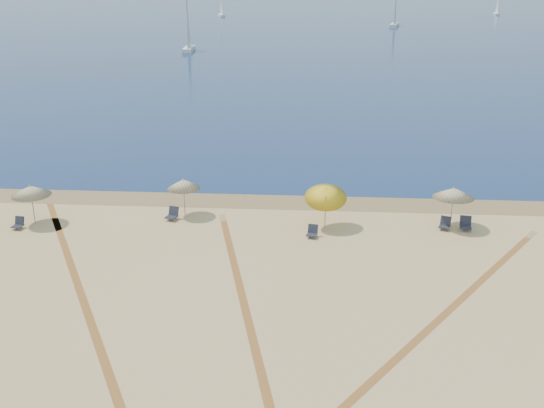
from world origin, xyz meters
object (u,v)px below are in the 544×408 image
at_px(chair_4, 312,232).
at_px(sailboat_3, 395,14).
at_px(umbrella_4, 454,193).
at_px(sailboat_2, 188,35).
at_px(umbrella_3, 326,194).
at_px(chair_2, 18,223).
at_px(chair_6, 466,224).
at_px(umbrella_1, 31,191).
at_px(sailboat_0, 497,7).
at_px(umbrella_2, 184,184).
at_px(chair_3, 172,214).
at_px(chair_5, 445,224).
at_px(sailboat_1, 221,8).

height_order(chair_4, sailboat_3, sailboat_3).
relative_size(umbrella_4, sailboat_2, 0.28).
height_order(umbrella_3, umbrella_4, umbrella_3).
height_order(chair_2, chair_4, chair_4).
bearing_deg(chair_6, sailboat_2, 119.54).
height_order(umbrella_1, sailboat_0, sailboat_0).
bearing_deg(umbrella_2, chair_2, -163.55).
xyz_separation_m(chair_2, chair_6, (24.31, 1.50, 0.04)).
relative_size(umbrella_2, umbrella_4, 0.96).
distance_m(chair_3, chair_5, 15.10).
relative_size(umbrella_3, umbrella_4, 1.14).
distance_m(chair_2, chair_3, 8.32).
xyz_separation_m(sailboat_1, sailboat_2, (4.46, -68.18, 0.39)).
bearing_deg(chair_5, umbrella_2, -163.03).
relative_size(umbrella_2, chair_2, 3.21).
height_order(umbrella_3, chair_5, umbrella_3).
xyz_separation_m(chair_3, sailboat_2, (-12.68, 71.35, 2.20)).
bearing_deg(sailboat_3, umbrella_4, -81.21).
distance_m(umbrella_1, sailboat_1, 140.91).
relative_size(chair_6, sailboat_1, 0.11).
bearing_deg(umbrella_3, umbrella_4, 4.91).
distance_m(chair_4, sailboat_0, 159.77).
xyz_separation_m(chair_5, sailboat_1, (-32.24, 139.89, 1.83)).
height_order(sailboat_1, sailboat_3, sailboat_3).
height_order(umbrella_2, chair_3, umbrella_2).
height_order(chair_4, chair_6, chair_6).
distance_m(umbrella_4, chair_2, 23.71).
relative_size(sailboat_0, sailboat_2, 0.76).
height_order(chair_4, sailboat_2, sailboat_2).
relative_size(chair_2, sailboat_3, 0.08).
height_order(sailboat_1, sailboat_2, sailboat_2).
bearing_deg(umbrella_3, chair_4, -116.64).
bearing_deg(umbrella_3, chair_5, 2.02).
distance_m(chair_5, sailboat_0, 156.25).
distance_m(umbrella_4, sailboat_0, 155.80).
bearing_deg(sailboat_3, chair_5, -81.37).
height_order(umbrella_1, chair_5, umbrella_1).
xyz_separation_m(chair_3, chair_5, (15.10, -0.36, -0.02)).
distance_m(umbrella_4, sailboat_2, 76.70).
bearing_deg(sailboat_2, chair_4, -77.28).
xyz_separation_m(chair_4, sailboat_3, (16.95, 117.18, 2.26)).
bearing_deg(umbrella_1, umbrella_4, 2.62).
relative_size(umbrella_1, sailboat_2, 0.27).
height_order(umbrella_4, sailboat_0, sailboat_0).
distance_m(chair_4, sailboat_2, 76.14).
bearing_deg(umbrella_4, umbrella_3, -175.09).
bearing_deg(sailboat_3, umbrella_1, -92.12).
height_order(chair_3, sailboat_0, sailboat_0).
xyz_separation_m(umbrella_4, sailboat_3, (9.38, 115.26, 0.58)).
bearing_deg(sailboat_2, chair_3, -82.89).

